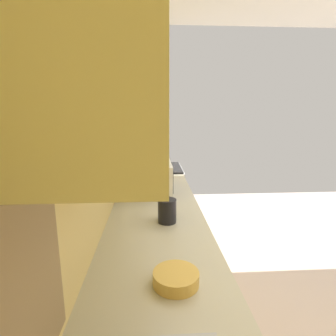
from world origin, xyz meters
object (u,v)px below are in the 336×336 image
Objects in this scene: bowl at (176,277)px; kettle at (167,211)px; oven_range at (155,202)px; microwave at (152,177)px.

kettle is at bearing 0.00° from bowl.
oven_range reaches higher than bowl.
kettle reaches higher than bowl.
microwave is at bearing 177.85° from oven_range.
bowl is at bearing -175.94° from microwave.
oven_range is at bearing 1.47° from bowl.
bowl is 1.09× the size of kettle.
microwave reaches higher than kettle.
microwave is at bearing 7.86° from kettle.
kettle is at bearing -177.95° from oven_range.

